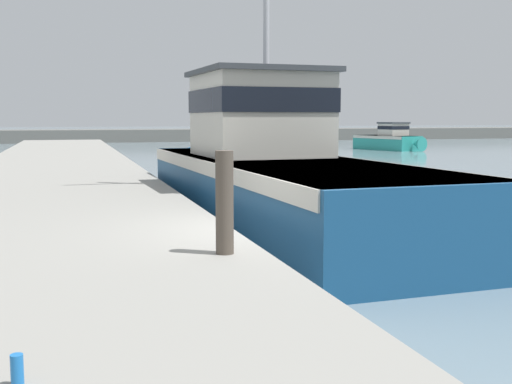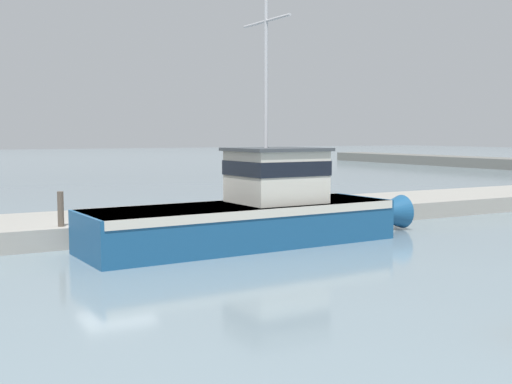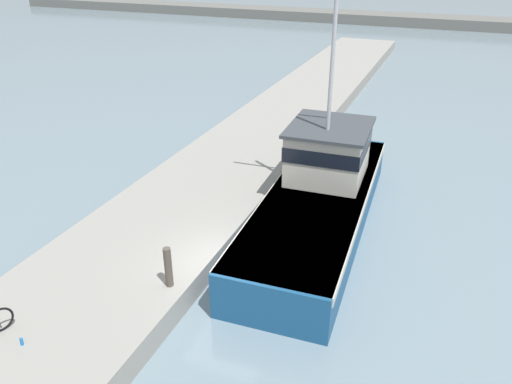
% 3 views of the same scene
% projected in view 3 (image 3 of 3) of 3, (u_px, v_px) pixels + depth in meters
% --- Properties ---
extents(ground_plane, '(320.00, 320.00, 0.00)m').
position_uv_depth(ground_plane, '(231.00, 285.00, 15.52)').
color(ground_plane, gray).
extents(dock_pier, '(5.34, 80.00, 0.77)m').
position_uv_depth(dock_pier, '(139.00, 252.00, 16.45)').
color(dock_pier, gray).
rests_on(dock_pier, ground_plane).
extents(fishing_boat_main, '(3.95, 13.83, 9.63)m').
position_uv_depth(fishing_boat_main, '(322.00, 191.00, 18.52)').
color(fishing_boat_main, navy).
rests_on(fishing_boat_main, ground_plane).
extents(mooring_post, '(0.22, 0.22, 1.25)m').
position_uv_depth(mooring_post, '(168.00, 267.00, 13.96)').
color(mooring_post, '#51473D').
rests_on(mooring_post, dock_pier).
extents(water_bottle_by_bike, '(0.08, 0.08, 0.20)m').
position_uv_depth(water_bottle_by_bike, '(22.00, 342.00, 12.11)').
color(water_bottle_by_bike, blue).
rests_on(water_bottle_by_bike, dock_pier).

